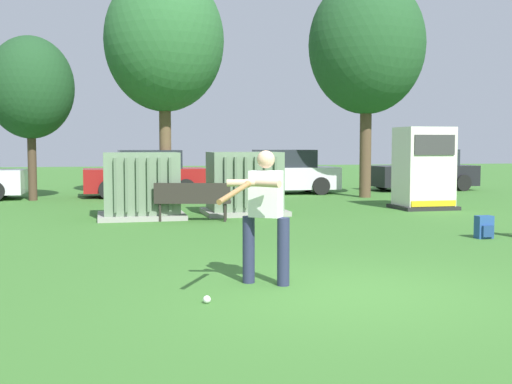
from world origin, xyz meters
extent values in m
plane|color=#3D752D|center=(0.00, 0.00, 0.00)|extent=(96.00, 96.00, 0.00)
cube|color=#9E9B93|center=(-1.99, 8.90, 0.06)|extent=(2.10, 1.70, 0.12)
cube|color=slate|center=(-1.99, 8.90, 0.87)|extent=(1.80, 1.40, 1.50)
cube|color=#5B7056|center=(-2.63, 8.14, 0.87)|extent=(0.06, 0.12, 1.27)
cube|color=#5B7056|center=(-2.38, 8.14, 0.87)|extent=(0.06, 0.12, 1.27)
cube|color=#5B7056|center=(-2.12, 8.14, 0.87)|extent=(0.06, 0.12, 1.27)
cube|color=#5B7056|center=(-1.87, 8.14, 0.87)|extent=(0.06, 0.12, 1.27)
cube|color=#5B7056|center=(-1.61, 8.14, 0.87)|extent=(0.06, 0.12, 1.27)
cube|color=#5B7056|center=(-1.36, 8.14, 0.87)|extent=(0.06, 0.12, 1.27)
cube|color=#9E9B93|center=(0.68, 9.23, 0.06)|extent=(2.10, 1.70, 0.12)
cube|color=slate|center=(0.68, 9.23, 0.87)|extent=(1.80, 1.40, 1.50)
cube|color=#5B7056|center=(0.04, 8.47, 0.87)|extent=(0.06, 0.12, 1.27)
cube|color=#5B7056|center=(0.29, 8.47, 0.87)|extent=(0.06, 0.12, 1.27)
cube|color=#5B7056|center=(0.55, 8.47, 0.87)|extent=(0.06, 0.12, 1.27)
cube|color=#5B7056|center=(0.80, 8.47, 0.87)|extent=(0.06, 0.12, 1.27)
cube|color=#5B7056|center=(1.06, 8.47, 0.87)|extent=(0.06, 0.12, 1.27)
cube|color=#5B7056|center=(1.31, 8.47, 0.87)|extent=(0.06, 0.12, 1.27)
cube|color=#262626|center=(5.91, 9.50, 0.05)|extent=(1.60, 1.40, 0.10)
cube|color=silver|center=(5.91, 9.50, 1.20)|extent=(1.40, 1.20, 2.20)
cube|color=#383838|center=(5.91, 8.88, 1.81)|extent=(1.19, 0.04, 0.55)
cube|color=yellow|center=(5.91, 8.88, 0.20)|extent=(1.33, 0.04, 0.16)
cube|color=#2D2823|center=(-0.83, 8.00, 0.45)|extent=(1.84, 0.82, 0.05)
cube|color=#2D2823|center=(-0.87, 7.83, 0.70)|extent=(1.76, 0.47, 0.44)
cylinder|color=#2D2823|center=(-1.54, 8.32, 0.21)|extent=(0.06, 0.06, 0.42)
cylinder|color=#2D2823|center=(-0.06, 7.95, 0.21)|extent=(0.06, 0.06, 0.42)
cylinder|color=#2D2823|center=(-1.61, 8.05, 0.21)|extent=(0.06, 0.06, 0.42)
cylinder|color=#2D2823|center=(-0.12, 7.68, 0.21)|extent=(0.06, 0.06, 0.42)
cylinder|color=#282D4C|center=(-0.66, 0.59, 0.44)|extent=(0.16, 0.16, 0.88)
cylinder|color=#282D4C|center=(-1.06, 0.86, 0.44)|extent=(0.16, 0.16, 0.88)
cube|color=white|center=(-0.86, 0.73, 1.18)|extent=(0.47, 0.42, 0.60)
sphere|color=#DBAD89|center=(-0.86, 0.73, 1.62)|extent=(0.23, 0.23, 0.23)
cylinder|color=#DBAD89|center=(-1.00, 0.37, 1.34)|extent=(0.39, 0.49, 0.09)
cylinder|color=#DBAD89|center=(-1.15, 0.47, 1.34)|extent=(0.55, 0.22, 0.09)
cylinder|color=#A5723F|center=(-1.45, -0.15, 1.27)|extent=(0.53, 0.74, 0.21)
sphere|color=#A5723F|center=(-1.21, 0.21, 1.34)|extent=(0.08, 0.08, 0.08)
sphere|color=white|center=(-1.77, -0.13, 0.04)|extent=(0.09, 0.09, 0.09)
cube|color=#264C8C|center=(4.27, 3.83, 0.22)|extent=(0.33, 0.21, 0.44)
cube|color=navy|center=(4.27, 3.70, 0.15)|extent=(0.23, 0.07, 0.22)
cylinder|color=#4C3828|center=(-5.13, 14.90, 1.12)|extent=(0.28, 0.28, 2.25)
ellipsoid|color=#1E4723|center=(-5.13, 14.90, 3.64)|extent=(2.76, 2.76, 3.28)
cylinder|color=brown|center=(-0.80, 15.28, 1.65)|extent=(0.41, 0.41, 3.29)
ellipsoid|color=#2D6633|center=(-0.80, 15.28, 5.34)|extent=(4.05, 4.05, 4.81)
cylinder|color=brown|center=(5.87, 13.63, 1.60)|extent=(0.39, 0.39, 3.20)
ellipsoid|color=#235128|center=(5.87, 13.63, 5.18)|extent=(3.93, 3.93, 4.67)
cylinder|color=black|center=(-6.23, 16.53, 0.32)|extent=(0.65, 0.24, 0.64)
cube|color=maroon|center=(-1.46, 15.75, 0.58)|extent=(4.24, 1.80, 0.80)
cube|color=#262B33|center=(-1.31, 15.75, 1.30)|extent=(2.14, 1.61, 0.64)
cylinder|color=black|center=(-2.74, 14.87, 0.32)|extent=(0.65, 0.24, 0.64)
cylinder|color=black|center=(-2.78, 16.56, 0.32)|extent=(0.65, 0.24, 0.64)
cylinder|color=black|center=(-0.14, 14.93, 0.32)|extent=(0.65, 0.24, 0.64)
cylinder|color=black|center=(-0.18, 16.63, 0.32)|extent=(0.65, 0.24, 0.64)
cube|color=silver|center=(3.46, 15.91, 0.58)|extent=(4.23, 1.78, 0.80)
cube|color=#262B33|center=(3.61, 15.91, 1.30)|extent=(2.13, 1.60, 0.64)
cylinder|color=black|center=(2.15, 15.08, 0.32)|extent=(0.64, 0.23, 0.64)
cylinder|color=black|center=(2.18, 16.78, 0.32)|extent=(0.64, 0.23, 0.64)
cylinder|color=black|center=(4.75, 15.03, 0.32)|extent=(0.64, 0.23, 0.64)
cylinder|color=black|center=(4.78, 16.73, 0.32)|extent=(0.64, 0.23, 0.64)
cube|color=black|center=(9.44, 16.42, 0.58)|extent=(4.31, 1.99, 0.80)
cube|color=#262B33|center=(9.59, 16.43, 1.30)|extent=(2.20, 1.70, 0.64)
cylinder|color=black|center=(8.20, 15.48, 0.32)|extent=(0.65, 0.26, 0.64)
cylinder|color=black|center=(8.08, 17.18, 0.32)|extent=(0.65, 0.26, 0.64)
cylinder|color=black|center=(10.80, 15.66, 0.32)|extent=(0.65, 0.26, 0.64)
cylinder|color=black|center=(10.68, 17.36, 0.32)|extent=(0.65, 0.26, 0.64)
camera|label=1|loc=(-2.91, -7.50, 1.82)|focal=46.24mm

